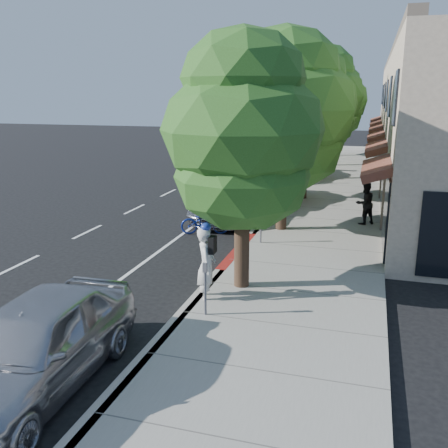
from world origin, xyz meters
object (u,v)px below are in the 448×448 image
at_px(white_pickup, 293,166).
at_px(pedestrian, 365,203).
at_px(street_tree_2, 306,106).
at_px(bicycle, 205,222).
at_px(dark_sedan, 271,187).
at_px(dark_suv_far, 298,147).
at_px(street_tree_3, 320,98).
at_px(silver_suv, 233,202).
at_px(street_tree_4, 329,99).
at_px(near_car_a, 34,345).
at_px(street_tree_5, 335,101).
at_px(street_tree_1, 284,112).
at_px(cyclist, 206,266).
at_px(street_tree_0, 243,134).

relative_size(white_pickup, pedestrian, 3.47).
bearing_deg(street_tree_2, bicycle, -111.09).
xyz_separation_m(dark_sedan, dark_suv_far, (-1.41, 19.00, -0.07)).
distance_m(street_tree_3, white_pickup, 4.25).
bearing_deg(pedestrian, silver_suv, -35.99).
bearing_deg(street_tree_2, pedestrian, -55.49).
relative_size(street_tree_4, dark_suv_far, 1.78).
height_order(street_tree_4, near_car_a, street_tree_4).
xyz_separation_m(street_tree_3, street_tree_4, (0.00, 6.00, -0.11)).
bearing_deg(bicycle, dark_suv_far, -19.16).
bearing_deg(street_tree_3, dark_sedan, -101.31).
height_order(street_tree_5, dark_suv_far, street_tree_5).
distance_m(street_tree_5, silver_suv, 22.93).
bearing_deg(white_pickup, pedestrian, -66.28).
distance_m(bicycle, silver_suv, 2.54).
bearing_deg(street_tree_2, dark_suv_far, 98.88).
distance_m(street_tree_1, silver_suv, 4.64).
bearing_deg(dark_suv_far, dark_sedan, -80.19).
xyz_separation_m(street_tree_1, silver_suv, (-2.30, 1.50, -3.74)).
height_order(street_tree_2, street_tree_4, street_tree_4).
xyz_separation_m(street_tree_2, near_car_a, (-2.37, -17.44, -3.68)).
distance_m(street_tree_4, near_car_a, 29.79).
bearing_deg(street_tree_1, white_pickup, 96.60).
bearing_deg(bicycle, street_tree_4, -27.50).
relative_size(street_tree_4, cyclist, 3.93).
distance_m(street_tree_1, street_tree_4, 18.00).
distance_m(street_tree_3, pedestrian, 11.46).
distance_m(street_tree_4, silver_suv, 17.13).
bearing_deg(dark_suv_far, street_tree_5, 5.56).
bearing_deg(street_tree_0, pedestrian, 68.59).
height_order(street_tree_0, street_tree_2, street_tree_2).
distance_m(street_tree_5, white_pickup, 12.52).
distance_m(street_tree_1, pedestrian, 4.89).
bearing_deg(dark_sedan, street_tree_3, 72.90).
distance_m(street_tree_3, street_tree_4, 6.00).
xyz_separation_m(street_tree_0, street_tree_1, (0.00, 6.00, 0.33)).
xyz_separation_m(street_tree_2, street_tree_3, (-0.00, 6.00, 0.32)).
xyz_separation_m(street_tree_3, white_pickup, (-1.40, 0.10, -4.01)).
bearing_deg(bicycle, cyclist, 179.45).
relative_size(silver_suv, pedestrian, 3.20).
height_order(street_tree_5, pedestrian, street_tree_5).
bearing_deg(cyclist, street_tree_5, -19.34).
bearing_deg(street_tree_5, cyclist, -91.20).
relative_size(street_tree_5, near_car_a, 1.52).
distance_m(street_tree_4, white_pickup, 7.21).
xyz_separation_m(dark_suv_far, near_car_a, (0.44, -35.44, 0.11)).
xyz_separation_m(street_tree_0, street_tree_4, (0.00, 24.00, 0.58)).
height_order(street_tree_4, pedestrian, street_tree_4).
bearing_deg(white_pickup, street_tree_1, -82.48).
distance_m(street_tree_0, street_tree_5, 30.00).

